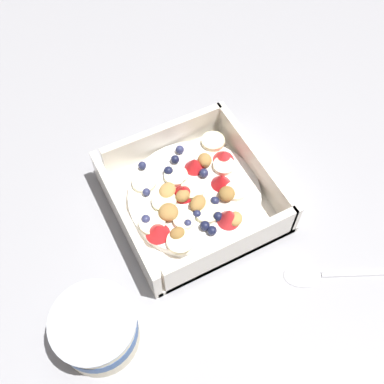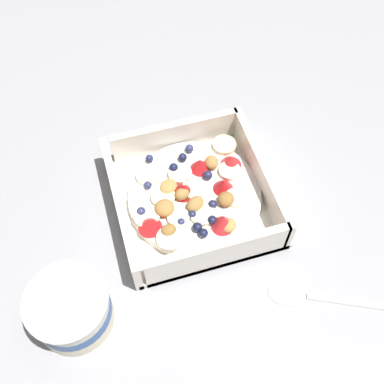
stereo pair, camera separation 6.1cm
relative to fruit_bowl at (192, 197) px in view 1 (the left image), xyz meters
The scene contains 4 objects.
ground_plane 0.02m from the fruit_bowl, 30.72° to the right, with size 2.40×2.40×0.00m, color #9E9EA3.
fruit_bowl is the anchor object (origin of this frame).
spoon 0.20m from the fruit_bowl, 149.54° to the right, with size 0.09×0.16×0.01m.
yogurt_cup 0.21m from the fruit_bowl, 122.62° to the left, with size 0.09×0.09×0.06m.
Camera 1 is at (-0.30, 0.15, 0.55)m, focal length 43.46 mm.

